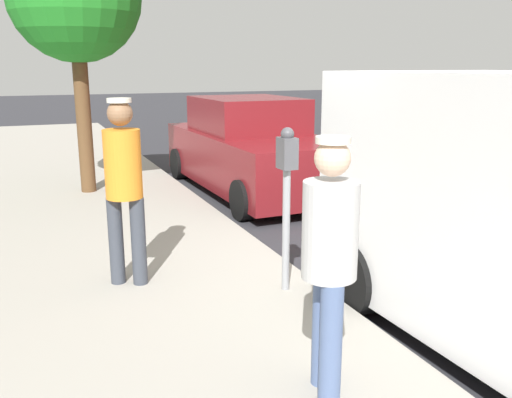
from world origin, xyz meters
name	(u,v)px	position (x,y,z in m)	size (l,w,h in m)	color
ground_plane	(374,267)	(0.00, 0.00, 0.00)	(80.00, 80.00, 0.00)	#2D2D33
sidewalk_slab	(40,314)	(3.50, 0.00, 0.07)	(5.00, 32.00, 0.15)	#9E998E
parking_meter_near	(287,182)	(1.35, 0.50, 1.18)	(0.14, 0.18, 1.52)	gray
pedestrian_in_gray	(329,253)	(1.85, 2.11, 1.09)	(0.34, 0.35, 1.65)	#4C608C
pedestrian_in_orange	(124,180)	(2.68, -0.22, 1.17)	(0.34, 0.34, 1.76)	#383D47
parked_sedan_behind	(251,150)	(-0.17, -4.06, 0.75)	(2.02, 4.44, 1.65)	maroon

